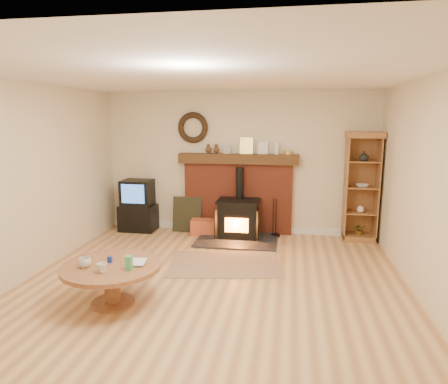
% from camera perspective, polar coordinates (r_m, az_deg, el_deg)
% --- Properties ---
extents(ground, '(5.50, 5.50, 0.00)m').
position_cam_1_polar(ground, '(5.13, -2.13, -14.01)').
color(ground, '#AB7747').
rests_on(ground, ground).
extents(room_shell, '(5.02, 5.52, 2.61)m').
position_cam_1_polar(room_shell, '(4.78, -2.25, 5.54)').
color(room_shell, beige).
rests_on(room_shell, ground).
extents(chimney_breast, '(2.20, 0.22, 1.78)m').
position_cam_1_polar(chimney_breast, '(7.42, 2.01, 0.25)').
color(chimney_breast, '#953B25').
rests_on(chimney_breast, ground).
extents(wood_stove, '(1.40, 1.00, 1.26)m').
position_cam_1_polar(wood_stove, '(7.13, 2.05, -4.01)').
color(wood_stove, black).
rests_on(wood_stove, ground).
extents(area_rug, '(1.77, 1.36, 0.01)m').
position_cam_1_polar(area_rug, '(6.01, 0.10, -10.16)').
color(area_rug, brown).
rests_on(area_rug, ground).
extents(tv_unit, '(0.67, 0.49, 0.97)m').
position_cam_1_polar(tv_unit, '(7.77, -12.19, -2.03)').
color(tv_unit, black).
rests_on(tv_unit, ground).
extents(curio_cabinet, '(0.61, 0.44, 1.90)m').
position_cam_1_polar(curio_cabinet, '(7.32, 19.01, 0.71)').
color(curio_cabinet, brown).
rests_on(curio_cabinet, ground).
extents(firelog_box, '(0.47, 0.31, 0.28)m').
position_cam_1_polar(firelog_box, '(7.41, -2.94, -5.02)').
color(firelog_box, '#C68619').
rests_on(firelog_box, ground).
extents(leaning_painting, '(0.55, 0.15, 0.66)m').
position_cam_1_polar(leaning_painting, '(7.59, -5.27, -3.19)').
color(leaning_painting, black).
rests_on(leaning_painting, ground).
extents(fire_tools, '(0.16, 0.16, 0.70)m').
position_cam_1_polar(fire_tools, '(7.36, 7.33, -5.50)').
color(fire_tools, black).
rests_on(fire_tools, ground).
extents(coffee_table, '(1.14, 1.14, 0.64)m').
position_cam_1_polar(coffee_table, '(4.84, -15.83, -10.97)').
color(coffee_table, brown).
rests_on(coffee_table, ground).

